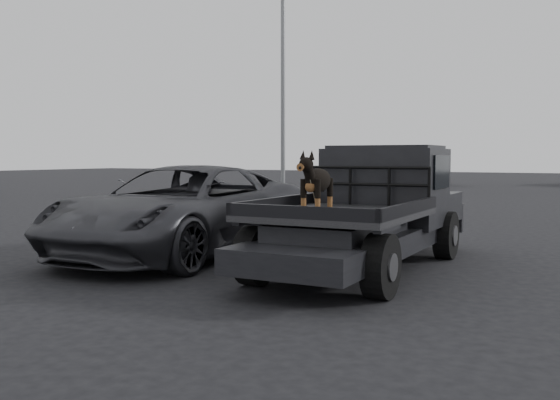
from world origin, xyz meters
The scene contains 8 objects.
ground centered at (0.00, 0.00, 0.00)m, with size 120.00×120.00×0.00m, color black.
flatbed_ute centered at (-0.65, 1.72, 0.46)m, with size 2.00×5.40×0.92m, color black, non-canonical shape.
ute_cab centered at (-0.65, 2.67, 1.36)m, with size 1.72×1.30×0.88m, color black, non-canonical shape.
headache_rack centered at (-0.65, 1.92, 1.20)m, with size 1.80×0.08×0.55m, color black, non-canonical shape.
dog centered at (-0.60, -0.03, 1.29)m, with size 0.32×0.60×0.74m, color black, non-canonical shape.
parked_suv centered at (-3.76, 1.59, 0.74)m, with size 2.46×5.34×1.48m, color #323237.
distant_car_a centered at (-6.67, 27.69, 0.81)m, with size 1.71×4.91×1.62m, color #4B4C50.
floodlight_near centered at (-9.37, 15.86, 7.26)m, with size 1.08×0.28×13.33m.
Camera 1 is at (2.46, -6.74, 1.63)m, focal length 40.00 mm.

